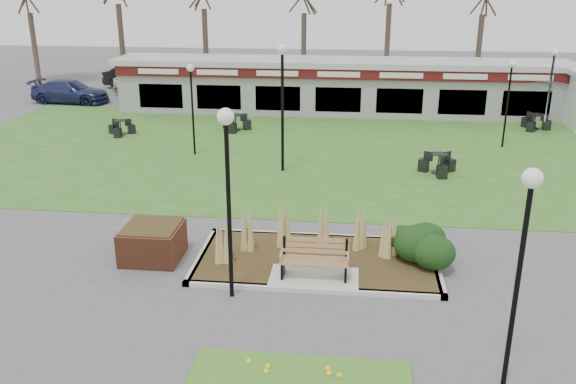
# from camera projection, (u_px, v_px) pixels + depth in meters

# --- Properties ---
(ground) EXTENTS (100.00, 100.00, 0.00)m
(ground) POSITION_uv_depth(u_px,v_px,m) (314.00, 284.00, 15.08)
(ground) COLOR #515154
(ground) RESTS_ON ground
(lawn) EXTENTS (34.00, 16.00, 0.02)m
(lawn) POSITION_uv_depth(u_px,v_px,m) (333.00, 151.00, 26.31)
(lawn) COLOR #2E631F
(lawn) RESTS_ON ground
(planting_bed) EXTENTS (6.75, 3.40, 1.27)m
(planting_bed) POSITION_uv_depth(u_px,v_px,m) (365.00, 250.00, 16.09)
(planting_bed) COLOR #382916
(planting_bed) RESTS_ON ground
(park_bench) EXTENTS (1.70, 0.66, 0.93)m
(park_bench) POSITION_uv_depth(u_px,v_px,m) (315.00, 258.00, 15.11)
(park_bench) COLOR #9C6846
(park_bench) RESTS_ON ground
(brick_planter) EXTENTS (1.50, 1.50, 0.95)m
(brick_planter) POSITION_uv_depth(u_px,v_px,m) (153.00, 242.00, 16.30)
(brick_planter) COLOR brown
(brick_planter) RESTS_ON ground
(food_pavilion) EXTENTS (24.60, 3.40, 2.90)m
(food_pavilion) POSITION_uv_depth(u_px,v_px,m) (339.00, 86.00, 33.27)
(food_pavilion) COLOR gray
(food_pavilion) RESTS_ON ground
(lamp_post_near_left) EXTENTS (0.38, 0.38, 4.54)m
(lamp_post_near_left) POSITION_uv_depth(u_px,v_px,m) (227.00, 163.00, 13.41)
(lamp_post_near_left) COLOR black
(lamp_post_near_left) RESTS_ON ground
(lamp_post_near_right) EXTENTS (0.35, 0.35, 4.24)m
(lamp_post_near_right) POSITION_uv_depth(u_px,v_px,m) (525.00, 232.00, 10.38)
(lamp_post_near_right) COLOR black
(lamp_post_near_right) RESTS_ON ground
(lamp_post_mid_left) EXTENTS (0.40, 0.40, 4.86)m
(lamp_post_mid_left) POSITION_uv_depth(u_px,v_px,m) (282.00, 80.00, 22.53)
(lamp_post_mid_left) COLOR black
(lamp_post_mid_left) RESTS_ON ground
(lamp_post_mid_right) EXTENTS (0.32, 0.32, 3.82)m
(lamp_post_mid_right) POSITION_uv_depth(u_px,v_px,m) (510.00, 84.00, 26.05)
(lamp_post_mid_right) COLOR black
(lamp_post_mid_right) RESTS_ON ground
(lamp_post_far_right) EXTENTS (0.33, 0.33, 3.93)m
(lamp_post_far_right) POSITION_uv_depth(u_px,v_px,m) (552.00, 72.00, 28.99)
(lamp_post_far_right) COLOR black
(lamp_post_far_right) RESTS_ON ground
(lamp_post_far_left) EXTENTS (0.32, 0.32, 3.82)m
(lamp_post_far_left) POSITION_uv_depth(u_px,v_px,m) (191.00, 89.00, 24.94)
(lamp_post_far_left) COLOR black
(lamp_post_far_left) RESTS_ON ground
(bistro_set_a) EXTENTS (1.32, 1.19, 0.70)m
(bistro_set_a) POSITION_uv_depth(u_px,v_px,m) (121.00, 130.00, 28.95)
(bistro_set_a) COLOR black
(bistro_set_a) RESTS_ON ground
(bistro_set_b) EXTENTS (1.46, 1.33, 0.78)m
(bistro_set_b) POSITION_uv_depth(u_px,v_px,m) (236.00, 125.00, 29.75)
(bistro_set_b) COLOR black
(bistro_set_b) RESTS_ON ground
(bistro_set_c) EXTENTS (1.47, 1.36, 0.79)m
(bistro_set_c) POSITION_uv_depth(u_px,v_px,m) (438.00, 167.00, 23.30)
(bistro_set_c) COLOR black
(bistro_set_c) RESTS_ON ground
(bistro_set_d) EXTENTS (1.29, 1.46, 0.78)m
(bistro_set_d) POSITION_uv_depth(u_px,v_px,m) (535.00, 124.00, 29.91)
(bistro_set_d) COLOR black
(bistro_set_d) RESTS_ON ground
(patio_umbrella) EXTENTS (2.60, 2.63, 2.71)m
(patio_umbrella) POSITION_uv_depth(u_px,v_px,m) (548.00, 101.00, 28.03)
(patio_umbrella) COLOR black
(patio_umbrella) RESTS_ON ground
(car_silver) EXTENTS (4.51, 1.95, 1.51)m
(car_silver) POSITION_uv_depth(u_px,v_px,m) (150.00, 83.00, 38.45)
(car_silver) COLOR #A7A7AB
(car_silver) RESTS_ON ground
(car_black) EXTENTS (4.95, 2.27, 1.57)m
(car_black) POSITION_uv_depth(u_px,v_px,m) (140.00, 77.00, 40.66)
(car_black) COLOR black
(car_black) RESTS_ON ground
(car_blue) EXTENTS (4.74, 2.25, 1.33)m
(car_blue) POSITION_uv_depth(u_px,v_px,m) (70.00, 92.00, 36.13)
(car_blue) COLOR navy
(car_blue) RESTS_ON ground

